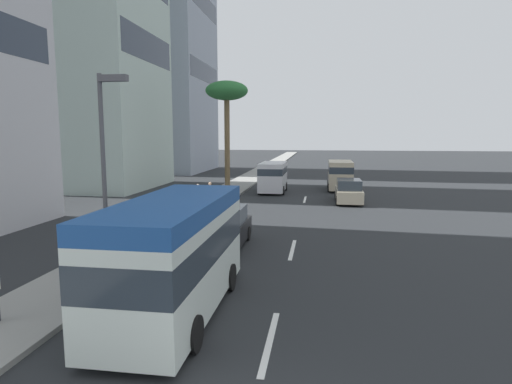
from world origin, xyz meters
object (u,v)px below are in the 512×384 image
van_fifth (273,175)px  pedestrian_near_lamp (210,193)px  van_second (340,174)px  palm_tree (227,94)px  pedestrian_mid_block (198,196)px  street_lamp (106,155)px  car_lead (349,192)px  minibus_third (175,252)px  car_fourth (223,228)px

van_fifth → pedestrian_near_lamp: 9.15m
van_second → palm_tree: size_ratio=0.52×
pedestrian_mid_block → pedestrian_near_lamp: bearing=4.9°
van_second → street_lamp: street_lamp is taller
car_lead → street_lamp: size_ratio=0.68×
van_fifth → pedestrian_near_lamp: bearing=-20.5°
minibus_third → pedestrian_mid_block: minibus_third is taller
van_fifth → car_fourth: bearing=-0.6°
pedestrian_near_lamp → palm_tree: 12.92m
pedestrian_near_lamp → pedestrian_mid_block: 1.40m
car_fourth → pedestrian_mid_block: (7.92, 3.43, 0.24)m
palm_tree → car_lead: bearing=-122.3°
minibus_third → car_lead: bearing=163.9°
minibus_third → car_fourth: size_ratio=1.59×
car_fourth → palm_tree: 21.61m
palm_tree → street_lamp: palm_tree is taller
minibus_third → street_lamp: size_ratio=1.02×
car_lead → street_lamp: bearing=154.9°
car_fourth → pedestrian_near_lamp: 9.72m
minibus_third → van_fifth: (24.86, 0.11, -0.28)m
pedestrian_near_lamp → street_lamp: 14.85m
street_lamp → minibus_third: bearing=-122.9°
minibus_third → car_fourth: minibus_third is taller
minibus_third → pedestrian_mid_block: 15.45m
car_fourth → palm_tree: palm_tree is taller
car_lead → car_fourth: (-13.26, 6.18, 0.01)m
van_second → pedestrian_near_lamp: (-10.99, 8.86, -0.42)m
car_lead → van_fifth: (4.55, 5.98, 0.65)m
pedestrian_near_lamp → palm_tree: (10.56, 1.16, 7.35)m
car_lead → van_second: bearing=2.6°
car_lead → van_second: size_ratio=0.92×
car_lead → car_fourth: bearing=155.0°
street_lamp → pedestrian_near_lamp: bearing=2.1°
car_lead → van_second: (6.98, 0.32, 0.67)m
pedestrian_near_lamp → street_lamp: size_ratio=0.25×
pedestrian_mid_block → palm_tree: (11.89, 0.73, 7.33)m
car_lead → pedestrian_near_lamp: pedestrian_near_lamp is taller
van_fifth → street_lamp: size_ratio=0.71×
minibus_third → pedestrian_near_lamp: 16.65m
van_fifth → pedestrian_near_lamp: size_ratio=2.88×
van_second → minibus_third: 27.85m
pedestrian_near_lamp → palm_tree: bearing=6.6°
van_second → street_lamp: (-25.49, 8.34, 2.75)m
van_second → car_fourth: (-20.23, 5.86, -0.66)m
car_fourth → van_fifth: van_fifth is taller
van_fifth → pedestrian_mid_block: bearing=-20.2°
minibus_third → street_lamp: street_lamp is taller
van_second → pedestrian_mid_block: (-12.32, 9.30, -0.41)m
minibus_third → palm_tree: 28.03m
minibus_third → van_fifth: 24.86m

